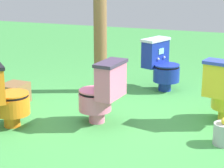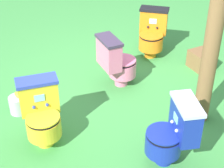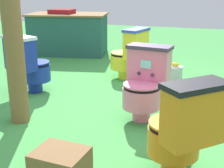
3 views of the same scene
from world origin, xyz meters
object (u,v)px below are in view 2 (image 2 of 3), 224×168
object	(u,v)px
toilet_orange	(152,33)
lemon_bucket	(18,104)
small_crate	(201,60)
toilet_blue	(173,133)
wooden_post	(214,34)
toilet_yellow	(41,113)
toilet_pink	(116,62)

from	to	relation	value
toilet_orange	lemon_bucket	size ratio (longest dim) A/B	2.63
toilet_orange	lemon_bucket	bearing A→B (deg)	54.15
small_crate	lemon_bucket	world-z (taller)	lemon_bucket
lemon_bucket	toilet_orange	bearing A→B (deg)	-81.19
toilet_blue	small_crate	world-z (taller)	toilet_blue
toilet_blue	toilet_orange	xyz separation A→B (m)	(1.99, -1.26, 0.00)
toilet_orange	wooden_post	distance (m)	1.84
wooden_post	small_crate	size ratio (longest dim) A/B	6.47
toilet_yellow	wooden_post	xyz separation A→B (m)	(-0.62, -1.76, 0.73)
toilet_pink	toilet_orange	bearing A→B (deg)	123.26
toilet_yellow	small_crate	xyz separation A→B (m)	(0.26, -2.60, -0.24)
wooden_post	toilet_yellow	bearing A→B (deg)	70.41
toilet_pink	lemon_bucket	world-z (taller)	toilet_pink
toilet_blue	toilet_pink	size ratio (longest dim) A/B	1.00
toilet_yellow	wooden_post	size ratio (longest dim) A/B	0.33
toilet_pink	wooden_post	size ratio (longest dim) A/B	0.33
toilet_pink	small_crate	world-z (taller)	toilet_pink
toilet_pink	small_crate	size ratio (longest dim) A/B	2.13
lemon_bucket	toilet_blue	bearing A→B (deg)	-147.35
lemon_bucket	toilet_yellow	bearing A→B (deg)	-174.09
lemon_bucket	wooden_post	bearing A→B (deg)	-124.76
toilet_blue	small_crate	bearing A→B (deg)	-29.83
toilet_blue	wooden_post	bearing A→B (deg)	-42.11
toilet_yellow	small_crate	distance (m)	2.62
toilet_orange	lemon_bucket	xyz separation A→B (m)	(-0.36, 2.30, -0.25)
small_crate	toilet_yellow	bearing A→B (deg)	95.64
toilet_yellow	toilet_orange	xyz separation A→B (m)	(1.00, -2.24, 0.00)
toilet_pink	small_crate	distance (m)	1.36
lemon_bucket	toilet_pink	bearing A→B (deg)	-94.99
toilet_yellow	toilet_orange	distance (m)	2.45
toilet_orange	lemon_bucket	world-z (taller)	toilet_orange
toilet_yellow	toilet_orange	bearing A→B (deg)	-142.09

